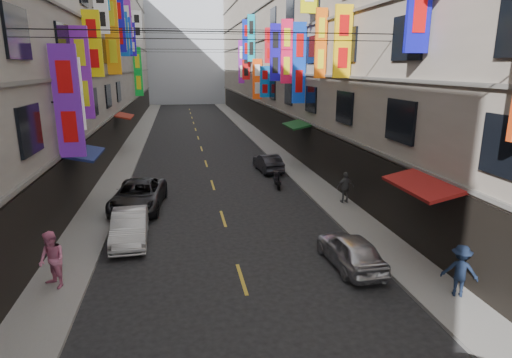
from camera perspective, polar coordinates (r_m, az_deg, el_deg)
name	(u,v)px	position (r m, az deg, el deg)	size (l,w,h in m)	color
sidewalk_left	(130,150)	(37.79, -16.41, 3.68)	(2.00, 90.00, 0.12)	slate
sidewalk_right	(269,146)	(38.38, 1.72, 4.44)	(2.00, 90.00, 0.12)	slate
building_row_left	(40,32)	(38.38, -26.81, 17.07)	(10.14, 90.00, 19.00)	gray
building_row_right	(337,36)	(39.52, 10.81, 18.22)	(10.14, 90.00, 19.00)	gray
haze_block	(185,45)	(87.05, -9.45, 17.24)	(18.00, 8.00, 22.00)	#B0B8C5
shop_signage	(202,33)	(30.44, -7.17, 18.76)	(14.00, 55.00, 12.51)	#0F10AF
street_awnings	(192,149)	(21.31, -8.51, 3.98)	(13.99, 35.20, 0.41)	#154F22
overhead_cables	(209,32)	(25.07, -6.33, 18.96)	(14.00, 38.04, 1.24)	black
lane_markings	(204,156)	(34.68, -7.00, 3.13)	(0.12, 80.20, 0.01)	gold
scooter_far_right	(277,180)	(25.31, 2.84, -0.11)	(0.52, 1.80, 1.14)	black
car_left_mid	(130,227)	(18.16, -16.48, -6.13)	(1.35, 3.88, 1.28)	silver
car_left_far	(138,196)	(22.10, -15.41, -2.14)	(2.33, 5.05, 1.40)	black
car_right_mid	(351,250)	(15.73, 12.51, -9.27)	(1.44, 3.59, 1.22)	#B7B6BB
car_right_far	(268,163)	(29.07, 1.61, 2.17)	(1.26, 3.61, 1.19)	#24252B
pedestrian_lfar	(52,260)	(15.07, -25.56, -9.72)	(0.90, 0.62, 1.86)	pink
pedestrian_rnear	(460,271)	(14.61, 25.57, -10.96)	(1.06, 0.55, 1.64)	#121C32
pedestrian_rfar	(345,187)	(22.40, 11.83, -1.10)	(0.95, 0.54, 1.61)	#575659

